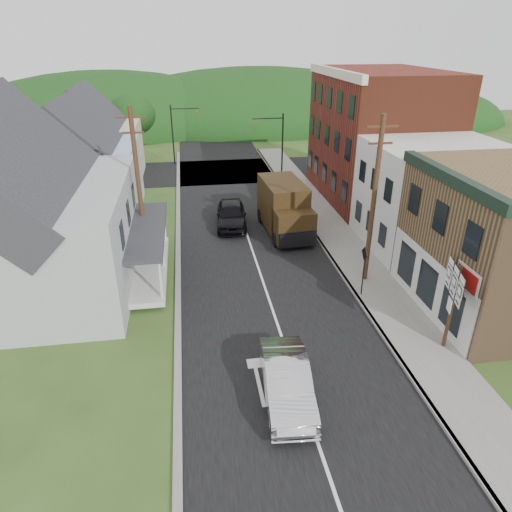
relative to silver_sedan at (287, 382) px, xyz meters
name	(u,v)px	position (x,y,z in m)	size (l,w,h in m)	color
ground	(278,325)	(0.60, 4.74, -0.78)	(120.00, 120.00, 0.00)	#2D4719
road	(249,240)	(0.60, 14.74, -0.78)	(9.00, 90.00, 0.02)	black
cross_road	(225,171)	(0.60, 31.74, -0.78)	(60.00, 9.00, 0.02)	black
sidewalk_right	(343,246)	(6.50, 12.74, -0.71)	(2.80, 55.00, 0.15)	slate
curb_right	(323,247)	(5.15, 12.74, -0.71)	(0.20, 55.00, 0.15)	slate
curb_left	(178,257)	(-4.05, 12.74, -0.72)	(0.30, 55.00, 0.12)	slate
storefront_white	(434,197)	(11.90, 12.24, 2.47)	(8.00, 7.00, 6.50)	silver
storefront_red	(378,137)	(11.90, 21.74, 4.22)	(8.00, 12.00, 10.00)	maroon
house_gray	(27,210)	(-11.40, 10.74, 3.45)	(10.20, 12.24, 8.35)	#ADB0B2
house_blue	(87,165)	(-10.40, 21.74, 2.91)	(7.14, 8.16, 7.28)	#9CC2D5
house_cream	(99,140)	(-10.90, 30.74, 2.91)	(7.14, 8.16, 7.28)	beige
utility_pole_right	(374,201)	(6.20, 8.24, 3.87)	(1.60, 0.26, 9.00)	#472D19
utility_pole_left	(139,186)	(-5.90, 12.74, 3.87)	(1.60, 0.26, 9.00)	#472D19
traffic_signal_right	(275,139)	(4.90, 28.24, 2.97)	(2.87, 0.20, 6.00)	black
traffic_signal_left	(179,128)	(-3.70, 35.24, 2.97)	(2.87, 0.20, 6.00)	black
tree_left_d	(132,115)	(-8.40, 36.74, 4.10)	(4.80, 4.80, 6.94)	#382616
forested_ridge	(209,122)	(0.60, 59.74, -0.78)	(90.00, 30.00, 16.00)	#13330F
silver_sedan	(287,382)	(0.00, 0.00, 0.00)	(1.66, 4.75, 1.57)	silver
dark_sedan	(231,215)	(-0.28, 17.31, 0.08)	(2.03, 5.05, 1.72)	black
delivery_van	(285,208)	(3.19, 15.65, 0.97)	(2.90, 6.33, 3.46)	black
route_sign_cluster	(453,295)	(7.35, 1.95, 1.90)	(0.67, 2.17, 3.91)	#472D19
warning_sign	(364,264)	(5.37, 6.62, 1.12)	(0.11, 0.76, 2.75)	black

